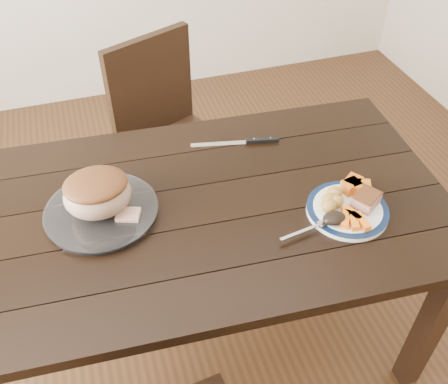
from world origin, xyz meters
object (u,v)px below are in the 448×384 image
object	(u,v)px
fork	(310,229)
carving_knife	(251,141)
dining_table	(199,225)
serving_platter	(102,212)
dinner_plate	(347,210)
chair_far	(169,130)
roast_joint	(98,195)
pork_slice	(366,200)

from	to	relation	value
fork	carving_knife	xyz separation A→B (m)	(-0.01, 0.47, -0.01)
dining_table	serving_platter	size ratio (longest dim) A/B	4.88
dinner_plate	serving_platter	size ratio (longest dim) A/B	0.75
dining_table	chair_far	world-z (taller)	chair_far
chair_far	serving_platter	world-z (taller)	chair_far
dinner_plate	dining_table	bearing A→B (deg)	158.36
dinner_plate	fork	distance (m)	0.16
carving_knife	roast_joint	bearing A→B (deg)	-148.03
dining_table	dinner_plate	size ratio (longest dim) A/B	6.55
pork_slice	roast_joint	bearing A→B (deg)	163.83
chair_far	fork	bearing A→B (deg)	80.08
chair_far	pork_slice	distance (m)	1.04
pork_slice	dining_table	bearing A→B (deg)	160.17
dinner_plate	roast_joint	xyz separation A→B (m)	(-0.73, 0.22, 0.07)
serving_platter	roast_joint	bearing A→B (deg)	90.00
dinner_plate	pork_slice	world-z (taller)	pork_slice
serving_platter	fork	xyz separation A→B (m)	(0.58, -0.27, 0.01)
dining_table	roast_joint	size ratio (longest dim) A/B	8.17
roast_joint	serving_platter	bearing A→B (deg)	-90.00
dinner_plate	serving_platter	distance (m)	0.76
chair_far	roast_joint	distance (m)	0.83
roast_joint	fork	bearing A→B (deg)	-24.85
serving_platter	pork_slice	bearing A→B (deg)	-16.17
fork	carving_knife	bearing A→B (deg)	82.90
chair_far	carving_knife	xyz separation A→B (m)	(0.22, -0.48, 0.23)
fork	dining_table	bearing A→B (deg)	133.95
dining_table	dinner_plate	bearing A→B (deg)	-21.64
chair_far	fork	size ratio (longest dim) A/B	5.22
chair_far	serving_platter	distance (m)	0.80
dinner_plate	serving_platter	xyz separation A→B (m)	(-0.73, 0.22, 0.00)
dining_table	fork	distance (m)	0.38
fork	carving_knife	size ratio (longest dim) A/B	0.56
chair_far	dinner_plate	distance (m)	1.01
dinner_plate	pork_slice	xyz separation A→B (m)	(0.06, -0.00, 0.03)
chair_far	carving_knife	size ratio (longest dim) A/B	2.93
dining_table	fork	xyz separation A→B (m)	(0.28, -0.22, 0.11)
serving_platter	roast_joint	world-z (taller)	roast_joint
dining_table	carving_knife	distance (m)	0.39
dining_table	dinner_plate	xyz separation A→B (m)	(0.43, -0.17, 0.10)
chair_far	carving_knife	bearing A→B (deg)	90.87
serving_platter	carving_knife	size ratio (longest dim) A/B	1.07
pork_slice	fork	world-z (taller)	pork_slice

